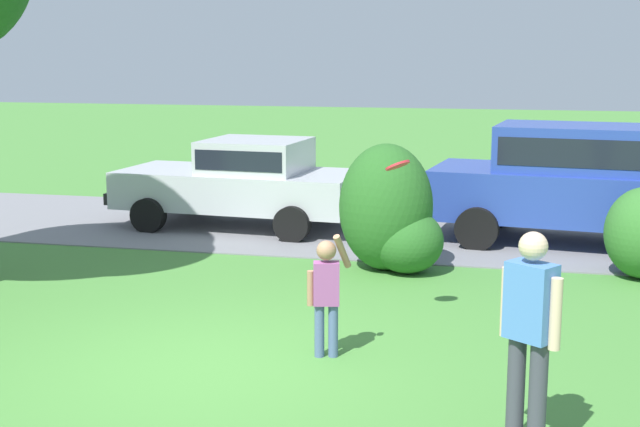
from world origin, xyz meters
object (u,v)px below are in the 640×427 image
parked_sedan (244,180)px  frisbee (398,165)px  child_thrower (326,288)px  parked_suv (576,178)px  adult_onlooker (530,329)px

parked_sedan → frisbee: frisbee is taller
child_thrower → parked_suv: bearing=65.7°
parked_suv → adult_onlooker: (-0.75, -7.75, -0.09)m
parked_sedan → child_thrower: 6.81m
parked_suv → adult_onlooker: parked_suv is taller
child_thrower → frisbee: size_ratio=4.45×
child_thrower → adult_onlooker: bearing=-41.0°
adult_onlooker → child_thrower: bearing=139.0°
child_thrower → adult_onlooker: size_ratio=0.74×
child_thrower → frisbee: frisbee is taller
parked_suv → adult_onlooker: size_ratio=2.80×
parked_sedan → adult_onlooker: 9.26m
adult_onlooker → parked_sedan: bearing=121.5°
frisbee → parked_suv: bearing=65.9°
child_thrower → adult_onlooker: (1.97, -1.71, 0.27)m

